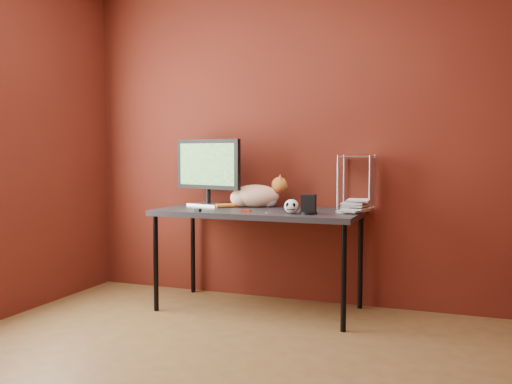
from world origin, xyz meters
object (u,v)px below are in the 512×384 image
at_px(skull_mug, 291,206).
at_px(book_stack, 346,137).
at_px(cat, 256,196).
at_px(monitor, 208,169).
at_px(speaker, 309,205).
at_px(desk, 259,216).

bearing_deg(skull_mug, book_stack, 29.98).
xyz_separation_m(cat, skull_mug, (0.40, -0.36, -0.04)).
xyz_separation_m(monitor, speaker, (0.90, -0.29, -0.23)).
relative_size(monitor, speaker, 4.40).
xyz_separation_m(cat, book_stack, (0.72, -0.10, 0.44)).
distance_m(skull_mug, book_stack, 0.63).
relative_size(desk, cat, 3.03).
xyz_separation_m(skull_mug, book_stack, (0.32, 0.26, 0.48)).
relative_size(monitor, cat, 1.20).
relative_size(skull_mug, book_stack, 0.10).
bearing_deg(speaker, book_stack, 42.68).
xyz_separation_m(monitor, cat, (0.38, 0.06, -0.20)).
relative_size(monitor, book_stack, 0.57).
bearing_deg(desk, cat, 117.31).
bearing_deg(skull_mug, desk, 139.67).
bearing_deg(monitor, desk, -0.05).
distance_m(desk, cat, 0.24).
distance_m(cat, speaker, 0.62).
xyz_separation_m(monitor, skull_mug, (0.78, -0.31, -0.24)).
bearing_deg(speaker, desk, 150.73).
xyz_separation_m(skull_mug, speaker, (0.12, 0.02, 0.01)).
height_order(cat, speaker, cat).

